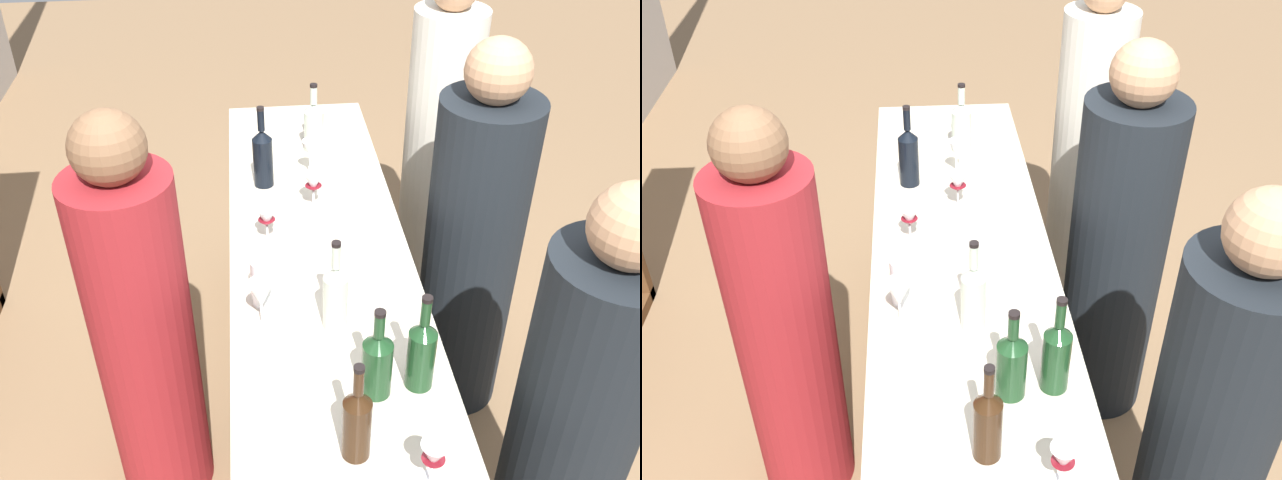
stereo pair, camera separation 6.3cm
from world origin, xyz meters
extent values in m
plane|color=#846647|center=(0.00, 0.00, 0.00)|extent=(12.00, 12.00, 0.00)
cube|color=gray|center=(0.00, 0.00, 0.43)|extent=(2.27, 0.54, 0.86)
cube|color=beige|center=(0.00, 0.00, 0.89)|extent=(2.35, 0.62, 0.05)
cylinder|color=#331E0F|center=(-0.84, 0.00, 1.00)|extent=(0.07, 0.07, 0.18)
cone|color=#331E0F|center=(-0.84, 0.00, 1.11)|extent=(0.07, 0.07, 0.03)
cylinder|color=#331E0F|center=(-0.84, 0.00, 1.16)|extent=(0.03, 0.03, 0.07)
cylinder|color=black|center=(-0.84, 0.00, 1.21)|extent=(0.03, 0.03, 0.01)
cylinder|color=#193D1E|center=(-0.65, -0.08, 1.00)|extent=(0.08, 0.08, 0.17)
cone|color=#193D1E|center=(-0.65, -0.08, 1.10)|extent=(0.08, 0.08, 0.03)
cylinder|color=#193D1E|center=(-0.65, -0.08, 1.15)|extent=(0.03, 0.03, 0.07)
cylinder|color=black|center=(-0.65, -0.08, 1.19)|extent=(0.03, 0.03, 0.01)
cylinder|color=#193D1E|center=(-0.63, -0.20, 1.00)|extent=(0.08, 0.08, 0.18)
cone|color=#193D1E|center=(-0.63, -0.20, 1.11)|extent=(0.08, 0.08, 0.04)
cylinder|color=#193D1E|center=(-0.63, -0.20, 1.17)|extent=(0.03, 0.03, 0.08)
cylinder|color=black|center=(-0.63, -0.20, 1.21)|extent=(0.03, 0.03, 0.01)
cylinder|color=#B7C6B2|center=(-0.37, -0.01, 1.00)|extent=(0.07, 0.07, 0.18)
cone|color=#B7C6B2|center=(-0.37, -0.01, 1.11)|extent=(0.07, 0.07, 0.04)
cylinder|color=#B7C6B2|center=(-0.37, -0.01, 1.17)|extent=(0.03, 0.03, 0.08)
cylinder|color=black|center=(-0.37, -0.01, 1.21)|extent=(0.03, 0.03, 0.01)
cylinder|color=black|center=(0.47, 0.17, 1.01)|extent=(0.08, 0.08, 0.20)
cone|color=black|center=(0.47, 0.17, 1.13)|extent=(0.08, 0.08, 0.04)
cylinder|color=black|center=(0.47, 0.17, 1.19)|extent=(0.03, 0.03, 0.08)
cylinder|color=black|center=(0.47, 0.17, 1.24)|extent=(0.03, 0.03, 0.01)
cylinder|color=#B7C6B2|center=(0.73, -0.05, 1.00)|extent=(0.08, 0.08, 0.18)
cone|color=#B7C6B2|center=(0.73, -0.05, 1.11)|extent=(0.08, 0.08, 0.03)
cylinder|color=#B7C6B2|center=(0.73, -0.05, 1.16)|extent=(0.03, 0.03, 0.07)
cylinder|color=black|center=(0.73, -0.05, 1.20)|extent=(0.03, 0.03, 0.01)
cylinder|color=white|center=(-0.94, -0.16, 0.95)|extent=(0.01, 0.01, 0.06)
cone|color=white|center=(-0.94, -0.16, 1.01)|extent=(0.07, 0.07, 0.07)
cone|color=maroon|center=(-0.94, -0.16, 0.99)|extent=(0.06, 0.06, 0.02)
cylinder|color=white|center=(0.51, -0.01, 0.91)|extent=(0.06, 0.06, 0.00)
cylinder|color=white|center=(0.51, -0.01, 0.96)|extent=(0.01, 0.01, 0.08)
cone|color=white|center=(0.51, -0.01, 1.04)|extent=(0.06, 0.06, 0.07)
cylinder|color=white|center=(0.28, -0.01, 0.91)|extent=(0.06, 0.06, 0.00)
cylinder|color=white|center=(0.28, -0.01, 0.95)|extent=(0.01, 0.01, 0.06)
cone|color=white|center=(0.28, -0.01, 1.02)|extent=(0.07, 0.07, 0.08)
cone|color=maroon|center=(0.28, -0.01, 0.99)|extent=(0.06, 0.06, 0.03)
cylinder|color=white|center=(0.08, 0.18, 0.91)|extent=(0.07, 0.07, 0.00)
cylinder|color=white|center=(0.08, 0.18, 0.95)|extent=(0.01, 0.01, 0.06)
cone|color=white|center=(0.08, 0.18, 1.02)|extent=(0.07, 0.07, 0.07)
cone|color=maroon|center=(0.08, 0.18, 0.99)|extent=(0.06, 0.06, 0.03)
cylinder|color=white|center=(-0.36, 0.21, 0.91)|extent=(0.06, 0.06, 0.00)
cylinder|color=white|center=(-0.36, 0.21, 0.96)|extent=(0.01, 0.01, 0.08)
cone|color=white|center=(-0.36, 0.21, 1.04)|extent=(0.08, 0.08, 0.09)
cylinder|color=silver|center=(-0.24, 0.19, 0.99)|extent=(0.09, 0.09, 0.16)
cylinder|color=black|center=(0.18, -0.60, 0.68)|extent=(0.48, 0.48, 1.36)
sphere|color=tan|center=(0.18, -0.60, 1.47)|extent=(0.23, 0.23, 0.23)
cylinder|color=beige|center=(0.91, -0.65, 0.72)|extent=(0.40, 0.40, 1.44)
cylinder|color=black|center=(-0.74, -0.62, 0.69)|extent=(0.42, 0.42, 1.38)
sphere|color=tan|center=(-0.74, -0.62, 1.48)|extent=(0.21, 0.21, 0.21)
cylinder|color=maroon|center=(-0.16, 0.61, 0.67)|extent=(0.43, 0.43, 1.34)
sphere|color=brown|center=(-0.16, 0.61, 1.43)|extent=(0.22, 0.22, 0.22)
camera|label=1|loc=(-1.96, 0.21, 2.37)|focal=40.15mm
camera|label=2|loc=(-1.96, 0.14, 2.37)|focal=40.15mm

